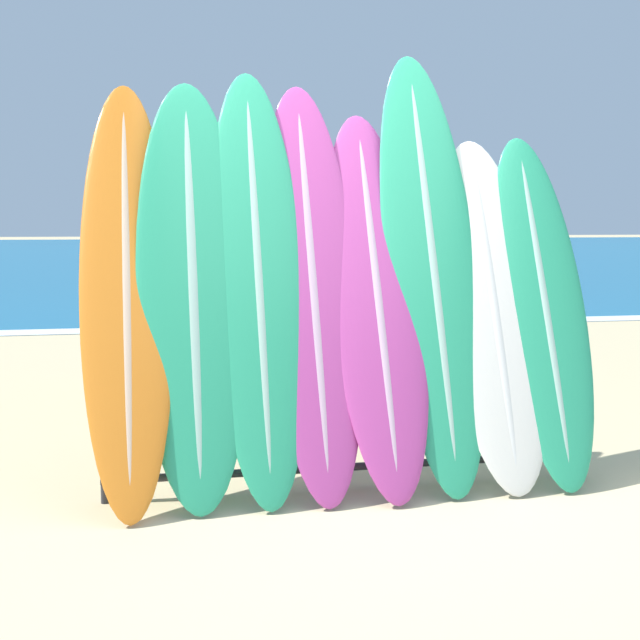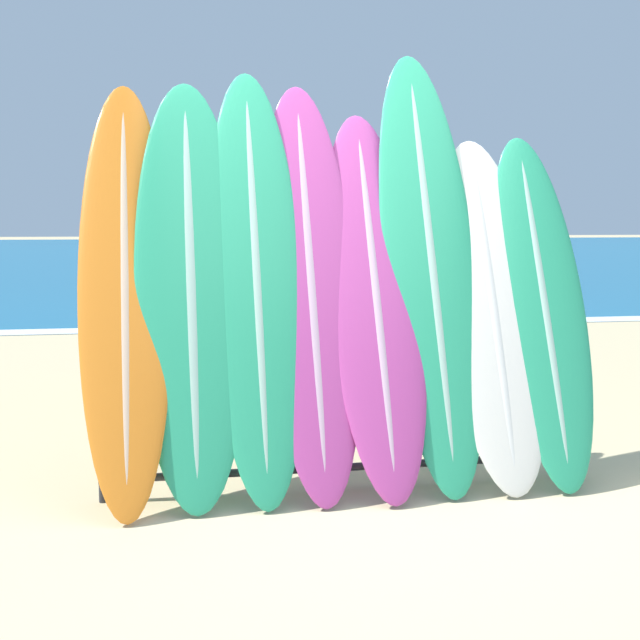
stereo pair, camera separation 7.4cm
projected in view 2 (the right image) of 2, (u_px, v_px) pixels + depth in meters
The scene contains 13 objects.
ground_plane at pixel (394, 513), 4.53m from camera, with size 160.00×160.00×0.00m, color #CCB789.
ocean_water at pixel (177, 253), 40.90m from camera, with size 120.00×60.00×0.01m.
surfboard_rack at pixel (347, 408), 4.90m from camera, with size 2.68×0.04×0.84m.
surfboard_slot_0 at pixel (125, 286), 4.73m from camera, with size 0.49×1.18×2.27m.
surfboard_slot_1 at pixel (191, 285), 4.76m from camera, with size 0.60×0.99×2.27m.
surfboard_slot_2 at pixel (256, 277), 4.84m from camera, with size 0.52×1.03×2.35m.
surfboard_slot_3 at pixel (310, 283), 4.90m from camera, with size 0.53×1.03×2.28m.
surfboard_slot_4 at pixel (375, 297), 4.94m from camera, with size 0.54×1.05×2.12m.
surfboard_slot_5 at pixel (430, 263), 5.04m from camera, with size 0.55×1.08×2.49m.
surfboard_slot_6 at pixel (492, 309), 5.04m from camera, with size 0.59×0.90×1.97m.
surfboard_slot_7 at pixel (542, 305), 5.09m from camera, with size 0.52×0.91×1.99m.
person_near_water at pixel (145, 287), 6.70m from camera, with size 0.31×0.29×1.80m.
person_mid_beach at pixel (117, 286), 7.88m from camera, with size 0.28×0.24×1.66m.
Camera 2 is at (-1.19, -4.24, 1.48)m, focal length 50.00 mm.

